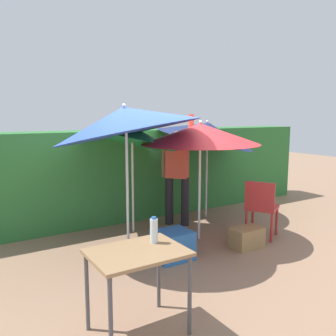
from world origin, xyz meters
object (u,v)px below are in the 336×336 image
at_px(umbrella_orange, 131,134).
at_px(folding_table, 137,261).
at_px(umbrella_rainbow, 200,134).
at_px(crate_cardboard, 247,238).
at_px(umbrella_navy, 125,120).
at_px(cooler_box, 173,245).
at_px(person_vendor, 177,171).
at_px(umbrella_yellow, 207,131).
at_px(chair_plastic, 261,205).
at_px(bottle_water, 154,231).

bearing_deg(umbrella_orange, folding_table, -115.09).
xyz_separation_m(umbrella_rainbow, crate_cardboard, (0.35, -0.66, -1.45)).
height_order(umbrella_navy, cooler_box, umbrella_navy).
xyz_separation_m(umbrella_rainbow, person_vendor, (0.10, 0.76, -0.66)).
distance_m(umbrella_yellow, cooler_box, 2.53).
relative_size(umbrella_navy, chair_plastic, 2.53).
relative_size(umbrella_orange, umbrella_navy, 0.85).
bearing_deg(crate_cardboard, umbrella_yellow, 72.52).
height_order(umbrella_rainbow, crate_cardboard, umbrella_rainbow).
relative_size(umbrella_yellow, umbrella_navy, 0.89).
distance_m(chair_plastic, cooler_box, 1.61).
height_order(umbrella_rainbow, umbrella_navy, umbrella_navy).
relative_size(cooler_box, crate_cardboard, 1.04).
bearing_deg(crate_cardboard, umbrella_rainbow, 117.49).
relative_size(umbrella_orange, bottle_water, 8.00).
relative_size(person_vendor, cooler_box, 3.99).
bearing_deg(person_vendor, folding_table, -129.56).
height_order(umbrella_navy, folding_table, umbrella_navy).
distance_m(umbrella_rainbow, chair_plastic, 1.44).
relative_size(umbrella_navy, bottle_water, 9.37).
bearing_deg(cooler_box, umbrella_rainbow, 30.42).
relative_size(umbrella_rainbow, chair_plastic, 2.02).
bearing_deg(person_vendor, cooler_box, -125.59).
relative_size(umbrella_yellow, folding_table, 2.51).
bearing_deg(folding_table, person_vendor, 50.44).
bearing_deg(folding_table, umbrella_yellow, 43.12).
bearing_deg(folding_table, umbrella_rainbow, 40.99).
height_order(umbrella_yellow, cooler_box, umbrella_yellow).
bearing_deg(crate_cardboard, bottle_water, -156.42).
bearing_deg(umbrella_navy, umbrella_orange, 60.00).
height_order(umbrella_orange, umbrella_yellow, umbrella_yellow).
bearing_deg(umbrella_rainbow, umbrella_navy, 178.14).
xyz_separation_m(umbrella_orange, person_vendor, (0.81, -0.10, -0.64)).
distance_m(umbrella_orange, umbrella_yellow, 1.55).
xyz_separation_m(umbrella_yellow, cooler_box, (-1.61, -1.37, -1.39)).
distance_m(umbrella_rainbow, umbrella_navy, 1.20).
height_order(umbrella_rainbow, bottle_water, umbrella_rainbow).
distance_m(chair_plastic, crate_cardboard, 0.62).
height_order(person_vendor, cooler_box, person_vendor).
bearing_deg(folding_table, umbrella_navy, 67.50).
relative_size(person_vendor, chair_plastic, 2.11).
xyz_separation_m(umbrella_navy, chair_plastic, (2.00, -0.51, -1.29)).
height_order(umbrella_navy, person_vendor, umbrella_navy).
xyz_separation_m(crate_cardboard, folding_table, (-2.22, -0.97, 0.50)).
bearing_deg(bottle_water, folding_table, -157.14).
bearing_deg(cooler_box, bottle_water, -129.40).
bearing_deg(umbrella_navy, umbrella_rainbow, -1.86).
bearing_deg(umbrella_rainbow, umbrella_yellow, 47.36).
xyz_separation_m(person_vendor, folding_table, (-1.98, -2.39, -0.29)).
xyz_separation_m(umbrella_yellow, bottle_water, (-2.51, -2.46, -0.72)).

